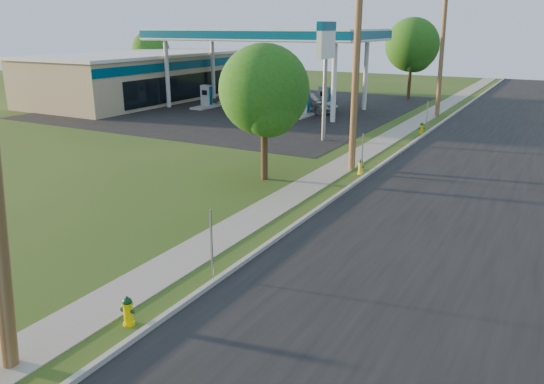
{
  "coord_description": "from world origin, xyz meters",
  "views": [
    {
      "loc": [
        8.04,
        -6.5,
        6.6
      ],
      "look_at": [
        0.0,
        8.0,
        1.4
      ],
      "focal_mm": 35.0,
      "sensor_mm": 36.0,
      "label": 1
    }
  ],
  "objects_px": {
    "fuel_pump_ne": "(303,107)",
    "hydrant_near": "(128,311)",
    "utility_pole_far": "(442,51)",
    "tree_lot": "(413,47)",
    "hydrant_far": "(422,128)",
    "price_pylon": "(326,47)",
    "tree_back": "(151,51)",
    "car_silver": "(307,102)",
    "utility_pole_mid": "(356,64)",
    "tree_verge": "(265,94)",
    "fuel_pump_nw": "(207,99)",
    "fuel_pump_se": "(324,101)",
    "hydrant_mid": "(361,167)",
    "fuel_pump_sw": "(233,94)"
  },
  "relations": [
    {
      "from": "fuel_pump_se",
      "to": "car_silver",
      "type": "relative_size",
      "value": 0.66
    },
    {
      "from": "hydrant_far",
      "to": "price_pylon",
      "type": "bearing_deg",
      "value": -133.81
    },
    {
      "from": "fuel_pump_ne",
      "to": "fuel_pump_sw",
      "type": "bearing_deg",
      "value": 156.04
    },
    {
      "from": "hydrant_near",
      "to": "car_silver",
      "type": "relative_size",
      "value": 0.15
    },
    {
      "from": "fuel_pump_ne",
      "to": "hydrant_far",
      "type": "height_order",
      "value": "fuel_pump_ne"
    },
    {
      "from": "utility_pole_mid",
      "to": "tree_lot",
      "type": "xyz_separation_m",
      "value": [
        -4.41,
        26.62,
        -0.19
      ]
    },
    {
      "from": "fuel_pump_nw",
      "to": "utility_pole_mid",
      "type": "bearing_deg",
      "value": -35.99
    },
    {
      "from": "utility_pole_mid",
      "to": "tree_verge",
      "type": "relative_size",
      "value": 1.65
    },
    {
      "from": "hydrant_near",
      "to": "hydrant_mid",
      "type": "height_order",
      "value": "hydrant_near"
    },
    {
      "from": "fuel_pump_se",
      "to": "fuel_pump_ne",
      "type": "bearing_deg",
      "value": -90.0
    },
    {
      "from": "utility_pole_far",
      "to": "hydrant_far",
      "type": "distance_m",
      "value": 8.85
    },
    {
      "from": "hydrant_far",
      "to": "hydrant_mid",
      "type": "bearing_deg",
      "value": -90.48
    },
    {
      "from": "fuel_pump_ne",
      "to": "tree_back",
      "type": "relative_size",
      "value": 0.52
    },
    {
      "from": "fuel_pump_ne",
      "to": "hydrant_near",
      "type": "height_order",
      "value": "fuel_pump_ne"
    },
    {
      "from": "tree_back",
      "to": "fuel_pump_sw",
      "type": "bearing_deg",
      "value": -21.67
    },
    {
      "from": "price_pylon",
      "to": "tree_lot",
      "type": "height_order",
      "value": "tree_lot"
    },
    {
      "from": "utility_pole_mid",
      "to": "hydrant_near",
      "type": "bearing_deg",
      "value": -88.1
    },
    {
      "from": "price_pylon",
      "to": "tree_verge",
      "type": "relative_size",
      "value": 1.15
    },
    {
      "from": "car_silver",
      "to": "tree_back",
      "type": "bearing_deg",
      "value": 71.39
    },
    {
      "from": "fuel_pump_ne",
      "to": "fuel_pump_se",
      "type": "distance_m",
      "value": 4.0
    },
    {
      "from": "utility_pole_far",
      "to": "hydrant_mid",
      "type": "distance_m",
      "value": 19.2
    },
    {
      "from": "hydrant_near",
      "to": "price_pylon",
      "type": "bearing_deg",
      "value": 101.79
    },
    {
      "from": "utility_pole_mid",
      "to": "hydrant_far",
      "type": "height_order",
      "value": "utility_pole_mid"
    },
    {
      "from": "hydrant_near",
      "to": "tree_lot",
      "type": "bearing_deg",
      "value": 96.65
    },
    {
      "from": "tree_verge",
      "to": "tree_back",
      "type": "xyz_separation_m",
      "value": [
        -29.5,
        26.32,
        0.14
      ]
    },
    {
      "from": "utility_pole_mid",
      "to": "fuel_pump_ne",
      "type": "distance_m",
      "value": 16.31
    },
    {
      "from": "tree_back",
      "to": "hydrant_mid",
      "type": "height_order",
      "value": "tree_back"
    },
    {
      "from": "tree_back",
      "to": "hydrant_far",
      "type": "distance_m",
      "value": 35.39
    },
    {
      "from": "utility_pole_far",
      "to": "tree_lot",
      "type": "relative_size",
      "value": 1.28
    },
    {
      "from": "hydrant_near",
      "to": "fuel_pump_se",
      "type": "bearing_deg",
      "value": 106.08
    },
    {
      "from": "fuel_pump_sw",
      "to": "fuel_pump_se",
      "type": "bearing_deg",
      "value": 0.0
    },
    {
      "from": "price_pylon",
      "to": "car_silver",
      "type": "distance_m",
      "value": 11.79
    },
    {
      "from": "tree_back",
      "to": "hydrant_far",
      "type": "height_order",
      "value": "tree_back"
    },
    {
      "from": "tree_lot",
      "to": "car_silver",
      "type": "xyz_separation_m",
      "value": [
        -5.05,
        -11.8,
        -3.94
      ]
    },
    {
      "from": "car_silver",
      "to": "utility_pole_far",
      "type": "bearing_deg",
      "value": -70.94
    },
    {
      "from": "hydrant_far",
      "to": "hydrant_near",
      "type": "bearing_deg",
      "value": -90.57
    },
    {
      "from": "fuel_pump_ne",
      "to": "car_silver",
      "type": "height_order",
      "value": "fuel_pump_ne"
    },
    {
      "from": "car_silver",
      "to": "hydrant_far",
      "type": "bearing_deg",
      "value": -112.97
    },
    {
      "from": "fuel_pump_se",
      "to": "hydrant_far",
      "type": "height_order",
      "value": "fuel_pump_se"
    },
    {
      "from": "fuel_pump_ne",
      "to": "hydrant_far",
      "type": "xyz_separation_m",
      "value": [
        9.68,
        -2.62,
        -0.35
      ]
    },
    {
      "from": "fuel_pump_se",
      "to": "hydrant_mid",
      "type": "distance_m",
      "value": 20.1
    },
    {
      "from": "fuel_pump_nw",
      "to": "tree_lot",
      "type": "distance_m",
      "value": 19.59
    },
    {
      "from": "tree_back",
      "to": "hydrant_far",
      "type": "bearing_deg",
      "value": -20.46
    },
    {
      "from": "tree_verge",
      "to": "hydrant_near",
      "type": "xyz_separation_m",
      "value": [
        3.23,
        -12.05,
        -3.47
      ]
    },
    {
      "from": "price_pylon",
      "to": "tree_lot",
      "type": "xyz_separation_m",
      "value": [
        -0.51,
        21.12,
        -0.67
      ]
    },
    {
      "from": "tree_lot",
      "to": "tree_back",
      "type": "xyz_separation_m",
      "value": [
        -27.8,
        -3.93,
        -0.8
      ]
    },
    {
      "from": "utility_pole_mid",
      "to": "car_silver",
      "type": "bearing_deg",
      "value": 122.56
    },
    {
      "from": "fuel_pump_se",
      "to": "hydrant_near",
      "type": "relative_size",
      "value": 4.4
    },
    {
      "from": "tree_verge",
      "to": "fuel_pump_nw",
      "type": "bearing_deg",
      "value": 132.41
    },
    {
      "from": "utility_pole_mid",
      "to": "tree_lot",
      "type": "relative_size",
      "value": 1.32
    }
  ]
}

